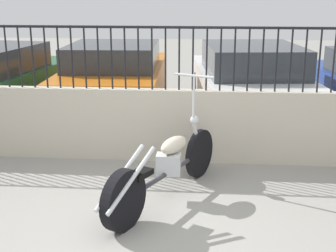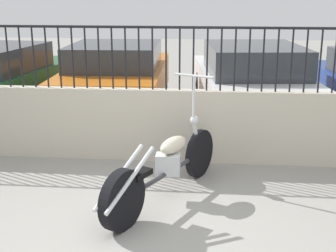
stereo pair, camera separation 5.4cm
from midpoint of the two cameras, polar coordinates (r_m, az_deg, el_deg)
ground_plane at (r=4.68m, az=-3.23°, el=-13.51°), size 40.00×40.00×0.00m
low_wall at (r=6.55m, az=-0.53°, el=0.09°), size 10.88×0.18×1.02m
fence_railing at (r=6.34m, az=-0.55°, el=9.45°), size 10.88×0.04×0.86m
motorcycle_dark_grey at (r=5.23m, az=-1.16°, el=-5.45°), size 1.13×2.14×1.37m
car_orange at (r=9.33m, az=-6.61°, el=5.94°), size 2.02×4.28×1.36m
car_white at (r=8.90m, az=9.72°, el=5.38°), size 2.29×4.64×1.39m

